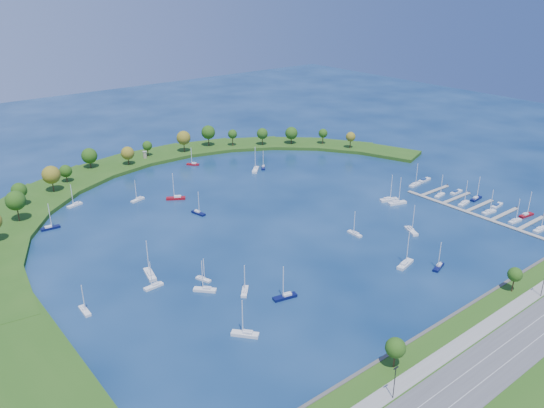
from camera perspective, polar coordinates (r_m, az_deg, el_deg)
ground at (r=256.41m, az=-0.17°, el=-1.43°), size 700.00×700.00×0.00m
south_shoreline at (r=188.96m, az=24.44°, el=-13.03°), size 420.00×43.10×11.60m
breakwater at (r=272.71m, az=-14.31°, el=-0.42°), size 286.74×247.64×2.00m
breakwater_trees at (r=313.86m, az=-13.41°, el=4.57°), size 237.77×91.03×14.73m
harbor_tower at (r=343.55m, az=-13.24°, el=5.08°), size 2.60×2.60×4.35m
dock_system at (r=281.47m, az=21.67°, el=-0.78°), size 24.28×82.00×1.60m
moored_boat_0 at (r=286.25m, az=-20.07°, el=-0.03°), size 8.25×4.27×11.67m
moored_boat_1 at (r=205.09m, az=-12.36°, el=-8.38°), size 7.50×2.40×10.90m
moored_boat_2 at (r=283.64m, az=-13.96°, el=0.50°), size 7.98×4.26×11.30m
moored_boat_3 at (r=222.54m, az=17.13°, el=-6.27°), size 8.13×4.42×11.51m
moored_boat_4 at (r=278.32m, az=13.05°, el=0.18°), size 9.91×5.58×14.05m
moored_boat_5 at (r=281.41m, az=12.19°, el=0.51°), size 9.75×5.93×13.88m
moored_boat_6 at (r=281.34m, az=-10.08°, el=0.68°), size 9.64×7.48×14.25m
moored_boat_7 at (r=199.85m, az=-7.06°, el=-8.86°), size 7.39×7.74×12.30m
moored_boat_8 at (r=331.83m, az=-8.32°, el=4.22°), size 6.69×7.10×11.21m
moored_boat_9 at (r=249.52m, az=14.44°, el=-2.68°), size 6.29×9.31×13.39m
moored_boat_10 at (r=262.21m, az=-7.77°, el=-0.87°), size 3.68×8.23×11.70m
moored_boat_11 at (r=322.82m, az=-0.93°, el=3.93°), size 6.34×7.23×11.09m
moored_boat_12 at (r=197.69m, az=-2.90°, el=-9.09°), size 6.46×6.86×10.84m
moored_boat_13 at (r=212.64m, az=-12.74°, el=-7.18°), size 4.86×10.29×14.59m
moored_boat_14 at (r=194.35m, az=1.39°, el=-9.66°), size 9.15×4.34×12.97m
moored_boat_15 at (r=197.74m, az=-19.13°, el=-10.48°), size 2.32×7.44×10.84m
moored_boat_16 at (r=206.49m, az=-7.25°, el=-7.77°), size 3.78×6.55×9.29m
moored_boat_17 at (r=176.57m, az=-2.83°, el=-13.43°), size 7.60×8.39×13.04m
moored_boat_18 at (r=241.91m, az=8.71°, el=-3.04°), size 2.49×7.61×11.04m
moored_boat_19 at (r=264.25m, az=-22.33°, el=-2.28°), size 8.54×3.06×12.30m
moored_boat_20 at (r=220.75m, az=13.84°, el=-6.11°), size 10.04×4.82×14.23m
moored_boat_21 at (r=318.74m, az=-1.75°, el=3.70°), size 9.06×9.11×14.76m
docked_boat_0 at (r=271.15m, az=26.40°, el=-2.36°), size 8.64×2.64×12.61m
docked_boat_2 at (r=275.58m, az=24.23°, el=-1.58°), size 7.99×2.88×11.50m
docked_boat_3 at (r=284.48m, az=25.21°, el=-1.00°), size 8.68×3.47×12.40m
docked_boat_4 at (r=281.04m, az=21.87°, el=-0.73°), size 8.36×3.33×11.95m
docked_boat_5 at (r=290.57m, az=22.61°, el=-0.14°), size 8.85×3.37×1.76m
docked_boat_6 at (r=287.21m, az=19.55°, el=0.12°), size 8.71×3.58×12.42m
docked_boat_7 at (r=295.59m, az=20.70°, el=0.59°), size 8.55×3.17×12.28m
docked_boat_8 at (r=294.16m, az=17.25°, el=0.95°), size 8.11×3.36×11.57m
docked_boat_9 at (r=301.14m, az=18.82°, el=1.20°), size 8.58×2.77×1.73m
docked_boat_10 at (r=305.30m, az=14.81°, el=2.03°), size 8.78×3.23×12.63m
docked_boat_11 at (r=313.72m, az=15.74°, el=2.44°), size 9.30×3.25×1.86m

